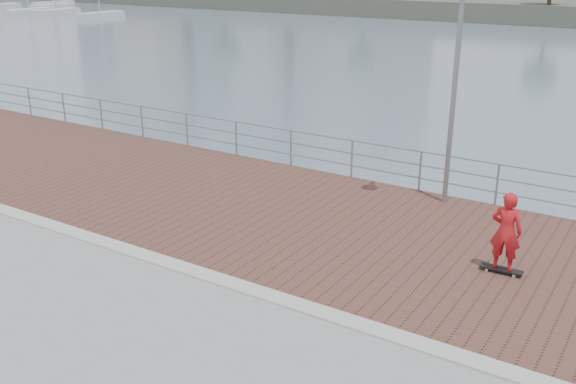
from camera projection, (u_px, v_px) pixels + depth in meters
The scene contains 8 objects.
water at pixel (235, 372), 13.06m from camera, with size 400.00×400.00×0.00m, color slate.
brick_lane at pixel (324, 223), 15.22m from camera, with size 40.00×6.80×0.02m, color brown.
curb at pixel (232, 284), 12.36m from camera, with size 40.00×0.40×0.06m, color #B7B5AD.
guardrail at pixel (385, 160), 17.67m from camera, with size 39.06×0.06×1.13m.
street_lamp at pixel (454, 23), 14.61m from camera, with size 0.47×1.36×6.39m.
skateboard at pixel (501, 269), 12.80m from camera, with size 0.84×0.26×0.10m.
skateboarder at pixel (506, 231), 12.51m from camera, with size 0.59×0.39×1.63m, color red.
marina at pixel (47, 8), 100.42m from camera, with size 29.05×20.21×11.34m.
Camera 1 is at (6.81, -8.69, 5.95)m, focal length 40.00 mm.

